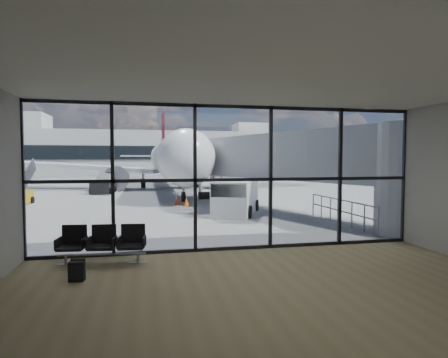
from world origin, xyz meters
name	(u,v)px	position (x,y,z in m)	size (l,w,h in m)	color
ground	(166,180)	(0.00, 40.00, 0.00)	(220.00, 220.00, 0.00)	slate
lounge_shell	(294,169)	(0.00, -4.80, 2.65)	(12.02, 8.01, 4.51)	brown
glass_curtain_wall	(234,178)	(0.00, 0.00, 2.25)	(12.10, 0.12, 4.50)	white
jet_bridge	(294,161)	(4.90, 7.07, 2.76)	(8.00, 16.50, 4.33)	#9DA0A2
apron_railing	(340,208)	(5.60, 3.50, 0.72)	(0.06, 5.46, 1.11)	gray
far_terminal	(156,152)	(-0.59, 61.97, 4.21)	(80.00, 12.20, 11.00)	#A8A8A3
tree_3	(24,151)	(-27.00, 72.00, 4.63)	(4.95, 4.95, 7.12)	#382619
tree_4	(55,148)	(-21.00, 72.00, 5.25)	(5.61, 5.61, 8.07)	#382619
tree_5	(86,145)	(-15.00, 72.00, 5.88)	(6.27, 6.27, 9.03)	#382619
seating_row	(103,242)	(-3.83, -0.67, 0.57)	(2.32, 0.89, 1.03)	gray
backpack	(77,271)	(-4.25, -2.20, 0.25)	(0.36, 0.34, 0.51)	black
airliner	(170,159)	(-0.18, 27.67, 2.86)	(31.52, 36.43, 9.39)	white
service_van	(236,197)	(1.87, 7.43, 0.90)	(3.27, 4.42, 1.76)	silver
belt_loader	(103,185)	(-6.16, 21.64, 0.66)	(1.97, 4.38, 1.96)	black
mobile_stairs	(13,196)	(-10.74, 13.97, 0.55)	(1.97, 3.40, 2.30)	gold
traffic_cone_a	(186,202)	(-0.28, 11.24, 0.26)	(0.38, 0.38, 0.55)	#E35C0B
traffic_cone_b	(177,200)	(-0.74, 12.24, 0.25)	(0.37, 0.37, 0.53)	#FF530D
traffic_cone_c	(214,202)	(1.29, 10.42, 0.32)	(0.47, 0.47, 0.68)	#FD5C0D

